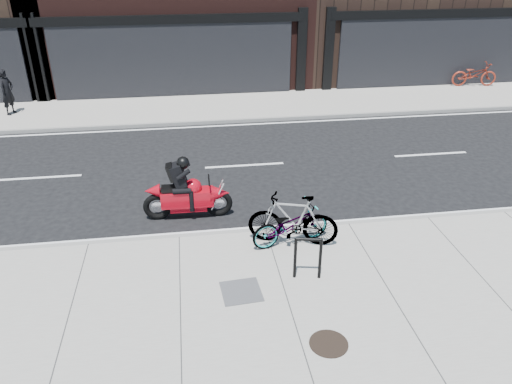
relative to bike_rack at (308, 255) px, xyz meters
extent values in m
plane|color=black|center=(-0.52, 3.88, -0.67)|extent=(120.00, 120.00, 0.00)
cube|color=gray|center=(-0.52, -1.12, -0.61)|extent=(60.00, 6.00, 0.13)
cube|color=gray|center=(-0.52, 11.63, -0.61)|extent=(60.00, 3.50, 0.13)
cylinder|color=black|center=(-0.24, 0.05, -0.10)|extent=(0.06, 0.06, 0.89)
cylinder|color=black|center=(0.24, -0.05, -0.10)|extent=(0.06, 0.06, 0.89)
cylinder|color=black|center=(0.00, 0.00, 0.35)|extent=(0.49, 0.15, 0.06)
imported|color=gray|center=(-0.07, 1.28, -0.07)|extent=(1.89, 1.02, 0.94)
imported|color=gray|center=(-0.02, 1.28, 0.05)|extent=(2.06, 1.11, 1.19)
torus|color=black|center=(-1.53, 2.97, -0.34)|extent=(0.70, 0.16, 0.69)
torus|color=black|center=(-3.02, 3.01, -0.34)|extent=(0.70, 0.16, 0.69)
cube|color=#A70714|center=(-2.28, 2.99, -0.13)|extent=(1.27, 0.43, 0.40)
cone|color=#A70714|center=(-1.49, 2.97, -0.06)|extent=(0.48, 0.47, 0.46)
sphere|color=#A70714|center=(-2.13, 2.99, 0.15)|extent=(0.42, 0.42, 0.42)
cube|color=black|center=(-2.60, 3.00, 0.13)|extent=(0.59, 0.31, 0.13)
cylinder|color=silver|center=(-2.86, 3.20, -0.36)|extent=(0.58, 0.11, 0.09)
cube|color=black|center=(-2.45, 3.00, 0.48)|extent=(0.42, 0.39, 0.62)
cube|color=black|center=(-2.62, 3.00, 0.57)|extent=(0.25, 0.32, 0.42)
sphere|color=black|center=(-2.33, 2.99, 0.80)|extent=(0.30, 0.30, 0.30)
imported|color=black|center=(-8.80, 11.72, 0.31)|extent=(0.61, 0.73, 1.71)
imported|color=maroon|center=(10.83, 12.88, -0.02)|extent=(2.07, 0.93, 1.05)
cylinder|color=black|center=(-0.07, -1.85, -0.54)|extent=(0.87, 0.87, 0.02)
cube|color=#555557|center=(-1.35, -0.27, -0.54)|extent=(0.80, 0.80, 0.02)
camera|label=1|loc=(-2.18, -7.87, 5.56)|focal=35.00mm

